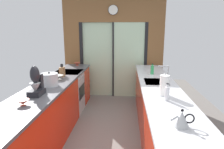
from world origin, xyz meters
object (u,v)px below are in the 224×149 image
Objects in this scene: mixing_bowl_far at (77,64)px; stand_mixer at (36,84)px; kettle at (182,119)px; paper_towel_roll at (164,86)px; knife_block at (62,72)px; stock_pot at (49,80)px; mixing_bowl_mid at (58,77)px; soap_bottle_near at (167,93)px; mixing_bowl_near at (23,102)px; soap_bottle_far at (152,70)px; oven_range at (69,92)px.

stand_mixer reaches higher than mixing_bowl_far.
kettle is 0.92m from paper_towel_roll.
stock_pot is at bearing -90.00° from knife_block.
mixing_bowl_far is (-0.00, 1.45, -0.00)m from mixing_bowl_mid.
kettle is 0.71m from soap_bottle_near.
mixing_bowl_near is 2.56m from soap_bottle_far.
oven_range is 5.85× the size of mixing_bowl_near.
kettle is 1.04× the size of soap_bottle_far.
mixing_bowl_mid is 0.76× the size of stock_pot.
kettle is 0.72× the size of paper_towel_roll.
knife_block is at bearing 90.00° from stock_pot.
oven_range is at bearing 176.49° from soap_bottle_far.
knife_block reaches higher than mixing_bowl_near.
stand_mixer is at bearing 90.00° from mixing_bowl_near.
stock_pot is (0.00, -0.38, 0.06)m from mixing_bowl_mid.
mixing_bowl_near is at bearing -90.00° from stand_mixer.
stand_mixer is 1.83× the size of kettle.
mixing_bowl_near is 1.51m from knife_block.
stand_mixer is at bearing 155.96° from kettle.
soap_bottle_near is at bearing -2.79° from stand_mixer.
oven_range is 3.97× the size of soap_bottle_near.
mixing_bowl_near is at bearing -90.00° from mixing_bowl_far.
mixing_bowl_mid reaches higher than mixing_bowl_near.
soap_bottle_near is (1.78, -2.40, 0.05)m from mixing_bowl_far.
mixing_bowl_mid is 2.43m from kettle.
kettle is (1.78, -1.27, -0.03)m from stock_pot.
knife_block is at bearing -169.18° from soap_bottle_far.
stock_pot reaches higher than mixing_bowl_far.
mixing_bowl_near is 0.69× the size of kettle.
paper_towel_roll is at bearing -50.90° from mixing_bowl_far.
paper_towel_roll is (-0.00, 0.91, 0.07)m from kettle.
mixing_bowl_far is at bearing 88.57° from oven_range.
soap_bottle_far is at bearing 28.99° from stock_pot.
stand_mixer is 1.78m from soap_bottle_near.
mixing_bowl_far is 0.74× the size of kettle.
knife_block is (0.00, 1.51, 0.06)m from mixing_bowl_near.
mixing_bowl_near is at bearing -90.00° from knife_block.
oven_range is 1.69m from stand_mixer.
oven_range is 3.02m from kettle.
stock_pot reaches higher than kettle.
knife_block is at bearing 145.83° from soap_bottle_near.
kettle is at bearing -35.48° from stock_pot.
kettle is (1.78, -3.10, 0.03)m from mixing_bowl_far.
mixing_bowl_far is at bearing 129.10° from paper_towel_roll.
kettle is at bearing -89.85° from soap_bottle_near.
soap_bottle_near reaches higher than mixing_bowl_near.
mixing_bowl_near is 1.85m from paper_towel_roll.
knife_block is 2.15m from soap_bottle_near.
mixing_bowl_mid is 0.93× the size of kettle.
mixing_bowl_mid reaches higher than oven_range.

